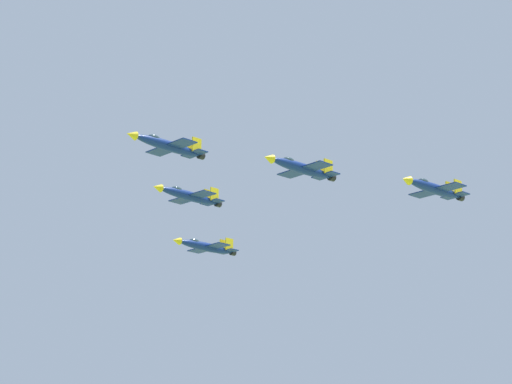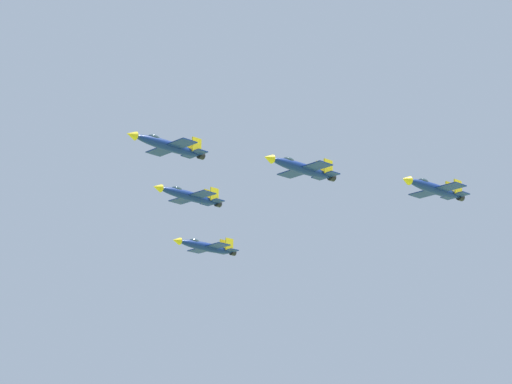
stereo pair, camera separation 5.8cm
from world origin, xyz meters
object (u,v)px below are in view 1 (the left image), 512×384
Objects in this scene: jet_lead at (168,145)px; jet_left_wingman at (302,168)px; jet_right_wingman at (189,196)px; jet_right_outer at (206,247)px; jet_left_outer at (435,189)px.

jet_left_wingman is (22.93, 9.15, -3.81)m from jet_lead.
jet_right_wingman reaches higher than jet_right_outer.
jet_right_wingman is (-5.34, 24.11, -2.32)m from jet_lead.
jet_left_wingman is 1.02× the size of jet_left_outer.
jet_left_wingman is at bearing 88.97° from jet_right_wingman.
jet_left_wingman is 24.94m from jet_left_outer.
jet_right_wingman is at bearing -67.55° from jet_left_outer.
jet_left_outer is 0.96× the size of jet_right_outer.
jet_lead is 0.98× the size of jet_right_outer.
jet_left_outer is at bearing 90.78° from jet_right_outer.
jet_right_wingman is 1.00× the size of jet_right_outer.
jet_right_wingman is at bearing -139.79° from jet_lead.
jet_left_wingman reaches higher than jet_right_outer.
jet_left_outer is (45.87, 18.31, -7.31)m from jet_lead.
jet_right_outer is (-10.68, 48.22, -7.18)m from jet_lead.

